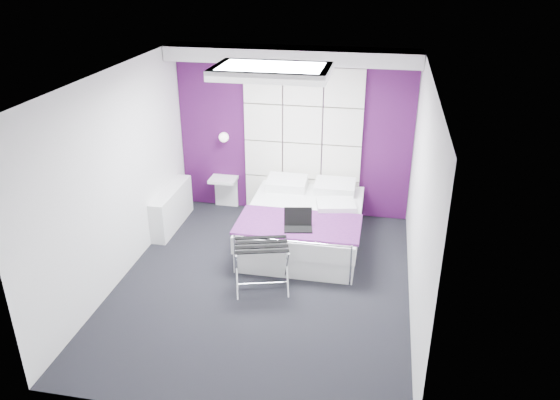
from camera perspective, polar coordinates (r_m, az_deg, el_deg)
name	(u,v)px	position (r m, az deg, el deg)	size (l,w,h in m)	color
floor	(263,284)	(6.94, -1.78, -8.76)	(4.40, 4.40, 0.00)	black
ceiling	(260,77)	(5.93, -2.12, 12.73)	(4.40, 4.40, 0.00)	white
wall_back	(293,133)	(8.35, 1.41, 7.05)	(3.60, 3.60, 0.00)	white
wall_left	(117,178)	(6.92, -16.64, 2.21)	(4.40, 4.40, 0.00)	white
wall_right	(421,202)	(6.20, 14.50, -0.17)	(4.40, 4.40, 0.00)	white
accent_wall	(293,133)	(8.34, 1.40, 7.03)	(3.58, 0.02, 2.58)	#400F41
soffit	(291,55)	(7.82, 1.19, 14.91)	(3.58, 0.50, 0.20)	white
headboard	(302,143)	(8.31, 2.36, 6.01)	(1.80, 0.08, 2.30)	white
skylight	(271,71)	(6.51, -0.90, 13.38)	(1.36, 0.86, 0.12)	white
wall_lamp	(224,136)	(8.47, -5.82, 6.62)	(0.15, 0.15, 0.15)	white
radiator	(172,208)	(8.35, -11.24, -0.82)	(0.22, 1.20, 0.60)	white
bed	(304,224)	(7.73, 2.49, -2.56)	(1.63, 1.97, 0.69)	white
nightstand	(223,180)	(8.69, -5.95, 2.14)	(0.42, 0.33, 0.05)	white
luggage_rack	(262,266)	(6.70, -1.91, -6.94)	(0.63, 0.47, 0.62)	silver
laptop	(299,223)	(7.05, 1.97, -2.44)	(0.36, 0.26, 0.26)	black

